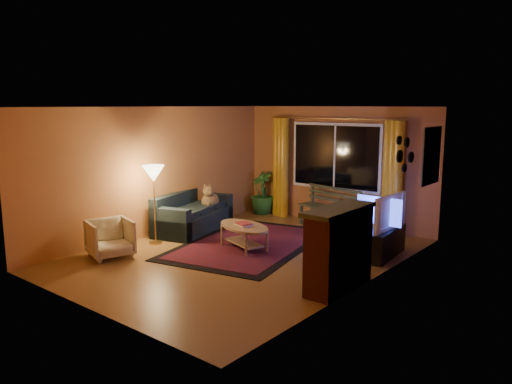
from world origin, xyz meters
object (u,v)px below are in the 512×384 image
Objects in this scene: floor_lamp at (155,205)px; tv_console at (383,243)px; bench at (328,218)px; coffee_table at (244,237)px; sofa at (194,212)px; armchair at (110,237)px.

floor_lamp is 1.25× the size of tv_console.
bench is 2.30m from coffee_table.
coffee_table is at bearing -28.47° from sofa.
floor_lamp is at bearing -110.58° from bench.
bench is 1.22× the size of tv_console.
coffee_table is 1.03× the size of tv_console.
sofa is (-2.04, -1.89, 0.18)m from bench.
tv_console is at bearing -4.00° from sofa.
armchair is 1.08m from floor_lamp.
bench is at bearing 27.22° from sofa.
coffee_table is at bearing -22.33° from armchair.
tv_console is (3.62, 1.90, -0.48)m from floor_lamp.
sofa is at bearing 166.99° from coffee_table.
tv_console is (1.74, -1.12, 0.03)m from bench.
bench is at bearing 142.11° from tv_console.
bench is 2.01× the size of armchair.
sofa is 1.61× the size of coffee_table.
tv_console is at bearing 27.70° from floor_lamp.
tv_console is (3.56, 2.92, -0.11)m from armchair.
coffee_table is 2.40m from tv_console.
tv_console is (2.10, 1.15, 0.02)m from coffee_table.
floor_lamp is at bearing 20.57° from armchair.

